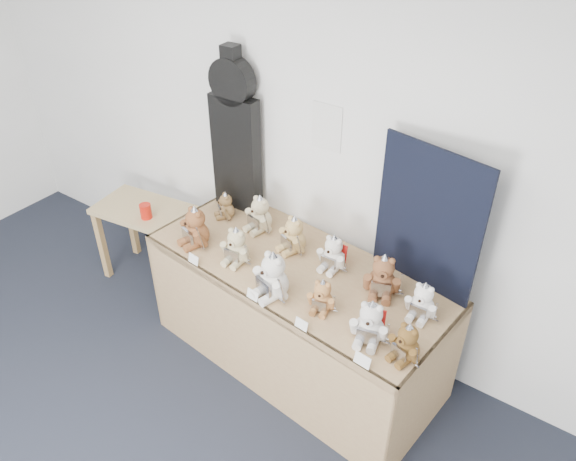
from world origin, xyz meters
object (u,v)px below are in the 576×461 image
Objects in this scene: side_table at (148,222)px; teddy_front_centre at (272,277)px; teddy_front_left at (236,247)px; display_table at (288,295)px; teddy_front_far_right at (370,324)px; teddy_back_centre_right at (333,254)px; teddy_back_centre_left at (293,236)px; guitar_case at (235,134)px; teddy_back_end at (422,302)px; teddy_back_left at (260,215)px; teddy_back_far_left at (225,207)px; teddy_front_far_left at (195,228)px; teddy_front_right at (322,297)px; red_cup at (146,211)px; teddy_back_right at (382,277)px; teddy_front_end at (406,344)px.

teddy_front_centre reaches higher than side_table.
teddy_front_centre is (0.37, -0.13, 0.02)m from teddy_front_left.
teddy_front_far_right is (0.67, -0.21, 0.29)m from display_table.
teddy_back_centre_right reaches higher than side_table.
teddy_back_centre_left is 0.31m from teddy_back_centre_right.
teddy_back_end is (1.56, -0.32, -0.47)m from guitar_case.
display_table is 1.49m from side_table.
side_table is 1.71m from teddy_back_centre_right.
teddy_back_left reaches higher than teddy_back_far_left.
teddy_front_far_left is 0.64m from teddy_back_centre_left.
teddy_back_centre_left is at bearing 127.99° from teddy_front_right.
teddy_back_far_left is at bearing -164.55° from teddy_back_centre_left.
teddy_back_end is 1.56m from teddy_back_far_left.
teddy_front_far_right is 0.36m from teddy_back_end.
teddy_front_far_right is 1.48m from teddy_back_far_left.
side_table is 0.84m from teddy_back_far_left.
teddy_front_right is (1.08, -0.59, -0.48)m from guitar_case.
teddy_back_left is (0.94, 0.20, 0.21)m from red_cup.
teddy_back_right is at bearing 42.97° from teddy_front_right.
teddy_back_left is at bearing -28.26° from guitar_case.
display_table is at bearing 149.59° from teddy_front_far_right.
teddy_front_end is 0.50m from teddy_back_right.
red_cup is 0.46× the size of teddy_back_end.
teddy_front_left is at bearing -106.60° from teddy_back_centre_left.
teddy_front_right is (0.30, 0.06, -0.04)m from teddy_front_centre.
teddy_back_right is 1.28m from teddy_back_far_left.
teddy_front_right is 0.34m from teddy_front_far_right.
teddy_front_left is (1.14, -0.25, 0.39)m from side_table.
teddy_back_end is at bearing -30.75° from teddy_back_right.
side_table is 1.23m from teddy_front_left.
teddy_front_far_right is 0.21m from teddy_front_end.
teddy_back_end is at bearing 5.51° from teddy_front_left.
teddy_back_left is at bearing 11.80° from red_cup.
teddy_back_far_left is at bearing 15.57° from red_cup.
teddy_front_far_left is at bearing -169.44° from teddy_front_end.
teddy_front_centre is (0.71, -0.12, 0.01)m from teddy_front_far_left.
red_cup is (-0.63, -0.35, -0.67)m from guitar_case.
teddy_back_left is 1.35× the size of teddy_back_far_left.
guitar_case reaches higher than teddy_front_far_right.
red_cup is at bearing 166.38° from teddy_front_left.
guitar_case is (-0.74, 0.44, 0.75)m from display_table.
teddy_front_centre is at bearing -51.11° from teddy_back_centre_left.
teddy_back_right is at bearing 168.87° from teddy_back_end.
teddy_back_end is at bearing 13.77° from display_table.
teddy_back_end is (0.27, -0.04, -0.02)m from teddy_back_right.
teddy_back_left is (-0.47, 0.49, -0.02)m from teddy_front_centre.
side_table is 3.10× the size of teddy_back_centre_left.
teddy_front_left is at bearing -171.92° from teddy_back_end.
teddy_front_end is at bearing 14.62° from teddy_front_centre.
teddy_back_centre_left is (-0.11, 0.22, 0.29)m from display_table.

